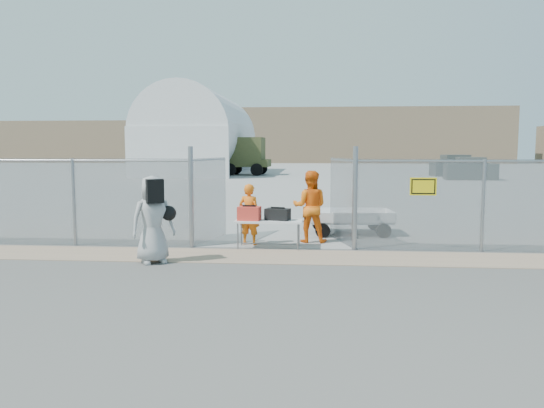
# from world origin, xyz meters

# --- Properties ---
(ground) EXTENTS (160.00, 160.00, 0.00)m
(ground) POSITION_xyz_m (0.00, 0.00, 0.00)
(ground) COLOR #404040
(tarmac_inside) EXTENTS (160.00, 80.00, 0.01)m
(tarmac_inside) POSITION_xyz_m (0.00, 42.00, 0.01)
(tarmac_inside) COLOR gray
(tarmac_inside) RESTS_ON ground
(dirt_strip) EXTENTS (44.00, 1.60, 0.01)m
(dirt_strip) POSITION_xyz_m (0.00, 1.00, 0.01)
(dirt_strip) COLOR tan
(dirt_strip) RESTS_ON ground
(distant_hills) EXTENTS (140.00, 6.00, 9.00)m
(distant_hills) POSITION_xyz_m (5.00, 78.00, 4.50)
(distant_hills) COLOR #7F684F
(distant_hills) RESTS_ON ground
(chain_link_fence) EXTENTS (40.00, 0.20, 2.20)m
(chain_link_fence) POSITION_xyz_m (0.00, 2.00, 1.10)
(chain_link_fence) COLOR gray
(chain_link_fence) RESTS_ON ground
(quonset_hangar) EXTENTS (9.00, 18.00, 8.00)m
(quonset_hangar) POSITION_xyz_m (-10.00, 40.00, 4.00)
(quonset_hangar) COLOR silver
(quonset_hangar) RESTS_ON ground
(folding_table) EXTENTS (1.65, 0.71, 0.70)m
(folding_table) POSITION_xyz_m (-0.08, 2.04, 0.35)
(folding_table) COLOR white
(folding_table) RESTS_ON ground
(orange_bag) EXTENTS (0.57, 0.41, 0.34)m
(orange_bag) POSITION_xyz_m (-0.56, 1.99, 0.86)
(orange_bag) COLOR red
(orange_bag) RESTS_ON folding_table
(black_duffel) EXTENTS (0.65, 0.48, 0.28)m
(black_duffel) POSITION_xyz_m (0.13, 2.08, 0.84)
(black_duffel) COLOR black
(black_duffel) RESTS_ON folding_table
(security_worker_left) EXTENTS (0.66, 0.53, 1.56)m
(security_worker_left) POSITION_xyz_m (-0.61, 2.45, 0.78)
(security_worker_left) COLOR orange
(security_worker_left) RESTS_ON ground
(security_worker_right) EXTENTS (0.96, 0.77, 1.88)m
(security_worker_right) POSITION_xyz_m (0.91, 2.95, 0.94)
(security_worker_right) COLOR orange
(security_worker_right) RESTS_ON ground
(visitor) EXTENTS (1.10, 0.99, 1.88)m
(visitor) POSITION_xyz_m (-2.40, 0.17, 0.94)
(visitor) COLOR #9C9C9C
(visitor) RESTS_ON ground
(utility_trailer) EXTENTS (3.15, 1.78, 0.74)m
(utility_trailer) POSITION_xyz_m (2.05, 4.35, 0.37)
(utility_trailer) COLOR white
(utility_trailer) RESTS_ON ground
(military_truck) EXTENTS (7.29, 3.00, 3.42)m
(military_truck) POSITION_xyz_m (-6.68, 37.25, 1.71)
(military_truck) COLOR #454A25
(military_truck) RESTS_ON ground
(parked_vehicle_near) EXTENTS (3.89, 1.94, 1.71)m
(parked_vehicle_near) POSITION_xyz_m (12.99, 31.24, 0.86)
(parked_vehicle_near) COLOR #3D413E
(parked_vehicle_near) RESTS_ON ground
(parked_vehicle_mid) EXTENTS (4.23, 2.31, 1.82)m
(parked_vehicle_mid) POSITION_xyz_m (13.26, 36.83, 0.91)
(parked_vehicle_mid) COLOR #3D413E
(parked_vehicle_mid) RESTS_ON ground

